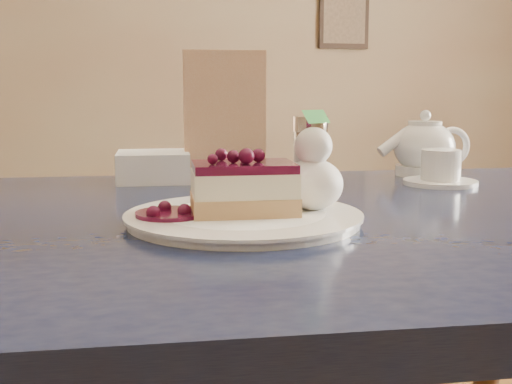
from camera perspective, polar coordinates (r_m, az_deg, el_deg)
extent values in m
cube|color=gray|center=(5.52, -10.68, 14.49)|extent=(8.00, 0.02, 3.00)
cube|color=black|center=(5.86, 7.84, 15.22)|extent=(0.45, 0.03, 0.55)
cube|color=#1C243F|center=(0.86, -1.58, -3.43)|extent=(1.34, 0.94, 0.04)
cylinder|color=#301E0C|center=(1.49, 19.84, -14.58)|extent=(0.05, 0.05, 0.76)
cylinder|color=white|center=(0.80, -1.10, -2.34)|extent=(0.29, 0.29, 0.01)
cube|color=tan|center=(0.80, -1.11, -1.09)|extent=(0.13, 0.10, 0.02)
cube|color=white|center=(0.79, -1.11, 0.81)|extent=(0.13, 0.10, 0.03)
cube|color=#470E2F|center=(0.79, -1.12, 2.26)|extent=(0.13, 0.09, 0.01)
ellipsoid|color=white|center=(0.82, 5.08, 0.67)|extent=(0.08, 0.08, 0.07)
cylinder|color=#470E2F|center=(0.79, -7.62, -1.95)|extent=(0.09, 0.09, 0.01)
cylinder|color=white|center=(1.17, 16.06, 0.84)|extent=(0.13, 0.13, 0.01)
cylinder|color=white|center=(1.17, 16.12, 2.33)|extent=(0.07, 0.07, 0.05)
ellipsoid|color=white|center=(1.28, 14.71, 3.66)|extent=(0.12, 0.12, 0.10)
cylinder|color=white|center=(1.28, 14.81, 6.16)|extent=(0.06, 0.06, 0.01)
cylinder|color=white|center=(1.25, 11.49, 3.64)|extent=(0.06, 0.02, 0.05)
cube|color=beige|center=(1.19, -2.79, 6.80)|extent=(0.15, 0.04, 0.23)
cylinder|color=white|center=(1.16, 4.81, 3.18)|extent=(0.06, 0.06, 0.09)
cylinder|color=silver|center=(1.16, 4.85, 6.07)|extent=(0.06, 0.06, 0.03)
cube|color=white|center=(1.18, -9.12, 2.26)|extent=(0.14, 0.14, 0.05)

